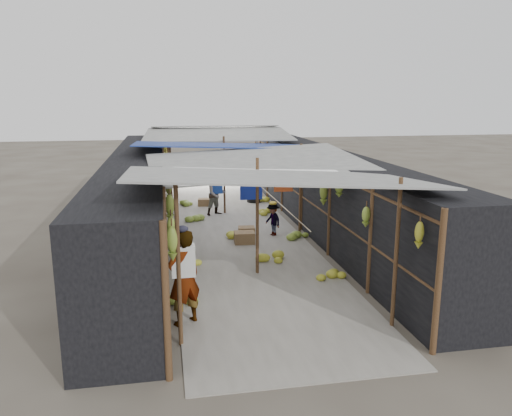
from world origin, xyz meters
TOP-DOWN VIEW (x-y plane):
  - ground at (0.00, 0.00)m, footprint 80.00×80.00m
  - aisle_slab at (0.00, 6.50)m, footprint 3.60×16.00m
  - stall_left at (-2.70, 6.50)m, footprint 1.40×15.00m
  - stall_right at (2.70, 6.50)m, footprint 1.40×15.00m
  - crate_near at (0.09, 5.35)m, footprint 0.56×0.46m
  - crate_mid at (0.26, 6.05)m, footprint 0.49×0.41m
  - crate_back at (-0.59, 10.28)m, footprint 0.48×0.41m
  - black_basin at (1.32, 10.63)m, footprint 0.59×0.59m
  - vendor_elderly at (-1.70, 0.75)m, footprint 0.74×0.66m
  - shopper_blue at (-0.29, 8.81)m, footprint 0.86×0.79m
  - vendor_seated at (1.00, 5.96)m, footprint 0.56×0.70m
  - market_canopy at (0.04, 6.84)m, footprint 5.62×15.20m
  - hanging_bananas at (-0.13, 6.58)m, footprint 3.96×14.12m
  - floor_bananas at (0.23, 5.81)m, footprint 3.89×9.37m

SIDE VIEW (x-z plane):
  - ground at x=0.00m, z-range 0.00..0.00m
  - aisle_slab at x=0.00m, z-range 0.00..0.02m
  - black_basin at x=1.32m, z-range 0.00..0.18m
  - crate_back at x=-0.59m, z-range 0.00..0.28m
  - crate_mid at x=0.26m, z-range 0.00..0.28m
  - floor_bananas at x=0.23m, z-range -0.02..0.31m
  - crate_near at x=0.09m, z-range 0.00..0.32m
  - vendor_seated at x=1.00m, z-range 0.00..0.94m
  - shopper_blue at x=-0.29m, z-range 0.00..1.42m
  - vendor_elderly at x=-1.70m, z-range 0.00..1.70m
  - stall_left at x=-2.70m, z-range 0.00..2.30m
  - stall_right at x=2.70m, z-range 0.00..2.30m
  - hanging_bananas at x=-0.13m, z-range 1.26..2.07m
  - market_canopy at x=0.04m, z-range 1.03..3.80m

